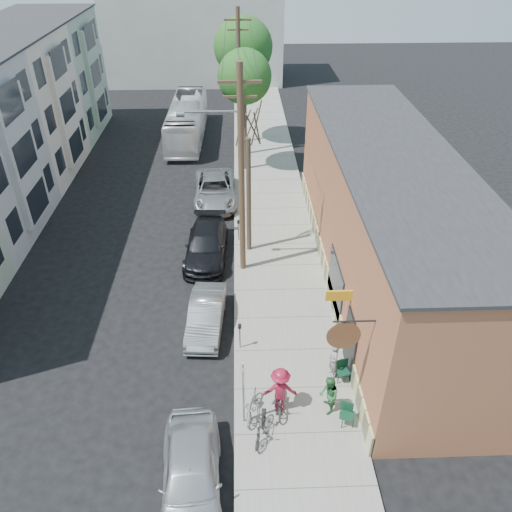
{
  "coord_description": "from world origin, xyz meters",
  "views": [
    {
      "loc": [
        2.37,
        -14.67,
        14.86
      ],
      "look_at": [
        3.07,
        4.88,
        1.5
      ],
      "focal_mm": 35.0,
      "sensor_mm": 36.0,
      "label": 1
    }
  ],
  "objects_px": {
    "car_0": "(191,475)",
    "car_1": "(206,315)",
    "parked_bike_a": "(261,426)",
    "patron_green": "(329,395)",
    "bus": "(187,120)",
    "tree_bare": "(249,197)",
    "patio_chair_b": "(347,415)",
    "parked_bike_b": "(252,404)",
    "patio_chair_a": "(343,371)",
    "sign_post": "(243,388)",
    "parking_meter_near": "(240,332)",
    "parking_meter_far": "(239,227)",
    "utility_pole_near": "(240,172)",
    "tree_leafy_far": "(243,47)",
    "cyclist": "(280,390)",
    "car_2": "(206,245)",
    "tree_leafy_mid": "(244,77)",
    "patron_grey": "(333,361)",
    "car_3": "(215,190)"
  },
  "relations": [
    {
      "from": "parking_meter_far",
      "to": "patio_chair_b",
      "type": "relative_size",
      "value": 1.41
    },
    {
      "from": "sign_post",
      "to": "tree_bare",
      "type": "relative_size",
      "value": 0.45
    },
    {
      "from": "car_2",
      "to": "bus",
      "type": "xyz_separation_m",
      "value": [
        -2.29,
        17.09,
        0.75
      ]
    },
    {
      "from": "parking_meter_near",
      "to": "tree_leafy_far",
      "type": "relative_size",
      "value": 0.14
    },
    {
      "from": "patron_green",
      "to": "parked_bike_b",
      "type": "height_order",
      "value": "patron_green"
    },
    {
      "from": "parking_meter_far",
      "to": "parking_meter_near",
      "type": "bearing_deg",
      "value": -90.0
    },
    {
      "from": "patio_chair_b",
      "to": "parking_meter_far",
      "type": "bearing_deg",
      "value": 130.12
    },
    {
      "from": "patron_green",
      "to": "parked_bike_a",
      "type": "bearing_deg",
      "value": -68.41
    },
    {
      "from": "patio_chair_b",
      "to": "car_0",
      "type": "xyz_separation_m",
      "value": [
        -5.22,
        -2.19,
        0.2
      ]
    },
    {
      "from": "patron_green",
      "to": "parked_bike_b",
      "type": "distance_m",
      "value": 2.72
    },
    {
      "from": "parking_meter_near",
      "to": "utility_pole_near",
      "type": "bearing_deg",
      "value": 88.58
    },
    {
      "from": "patron_grey",
      "to": "car_0",
      "type": "relative_size",
      "value": 0.35
    },
    {
      "from": "car_0",
      "to": "car_1",
      "type": "height_order",
      "value": "car_0"
    },
    {
      "from": "cyclist",
      "to": "car_2",
      "type": "relative_size",
      "value": 0.37
    },
    {
      "from": "tree_bare",
      "to": "car_2",
      "type": "distance_m",
      "value": 3.39
    },
    {
      "from": "tree_leafy_far",
      "to": "car_1",
      "type": "distance_m",
      "value": 22.46
    },
    {
      "from": "patio_chair_a",
      "to": "car_1",
      "type": "bearing_deg",
      "value": 131.14
    },
    {
      "from": "car_1",
      "to": "utility_pole_near",
      "type": "bearing_deg",
      "value": 73.19
    },
    {
      "from": "parked_bike_b",
      "to": "bus",
      "type": "height_order",
      "value": "bus"
    },
    {
      "from": "patio_chair_a",
      "to": "sign_post",
      "type": "bearing_deg",
      "value": -171.82
    },
    {
      "from": "patio_chair_a",
      "to": "patio_chair_b",
      "type": "bearing_deg",
      "value": -112.75
    },
    {
      "from": "sign_post",
      "to": "car_1",
      "type": "xyz_separation_m",
      "value": [
        -1.55,
        5.09,
        -1.17
      ]
    },
    {
      "from": "patio_chair_a",
      "to": "tree_bare",
      "type": "bearing_deg",
      "value": 92.9
    },
    {
      "from": "utility_pole_near",
      "to": "tree_bare",
      "type": "bearing_deg",
      "value": 76.58
    },
    {
      "from": "tree_leafy_mid",
      "to": "parked_bike_b",
      "type": "relative_size",
      "value": 4.75
    },
    {
      "from": "car_1",
      "to": "car_0",
      "type": "bearing_deg",
      "value": -86.77
    },
    {
      "from": "patio_chair_a",
      "to": "patio_chair_b",
      "type": "relative_size",
      "value": 1.0
    },
    {
      "from": "utility_pole_near",
      "to": "car_0",
      "type": "relative_size",
      "value": 2.15
    },
    {
      "from": "patron_green",
      "to": "car_1",
      "type": "height_order",
      "value": "patron_green"
    },
    {
      "from": "parked_bike_a",
      "to": "bus",
      "type": "relative_size",
      "value": 0.16
    },
    {
      "from": "utility_pole_near",
      "to": "cyclist",
      "type": "bearing_deg",
      "value": -81.88
    },
    {
      "from": "patron_green",
      "to": "car_1",
      "type": "xyz_separation_m",
      "value": [
        -4.54,
        4.75,
        -0.28
      ]
    },
    {
      "from": "patio_chair_a",
      "to": "parked_bike_a",
      "type": "relative_size",
      "value": 0.53
    },
    {
      "from": "sign_post",
      "to": "utility_pole_near",
      "type": "height_order",
      "value": "utility_pole_near"
    },
    {
      "from": "cyclist",
      "to": "parked_bike_b",
      "type": "xyz_separation_m",
      "value": [
        -1.0,
        -0.18,
        -0.5
      ]
    },
    {
      "from": "tree_leafy_far",
      "to": "tree_leafy_mid",
      "type": "bearing_deg",
      "value": -90.0
    },
    {
      "from": "car_0",
      "to": "car_1",
      "type": "xyz_separation_m",
      "value": [
        0.1,
        7.51,
        -0.12
      ]
    },
    {
      "from": "cyclist",
      "to": "car_3",
      "type": "distance_m",
      "value": 16.54
    },
    {
      "from": "parked_bike_a",
      "to": "car_0",
      "type": "bearing_deg",
      "value": -125.76
    },
    {
      "from": "parking_meter_far",
      "to": "patron_grey",
      "type": "bearing_deg",
      "value": -70.41
    },
    {
      "from": "patron_green",
      "to": "bus",
      "type": "relative_size",
      "value": 0.15
    },
    {
      "from": "bus",
      "to": "patron_grey",
      "type": "bearing_deg",
      "value": -72.76
    },
    {
      "from": "patio_chair_a",
      "to": "parked_bike_b",
      "type": "relative_size",
      "value": 0.52
    },
    {
      "from": "parking_meter_near",
      "to": "patio_chair_b",
      "type": "relative_size",
      "value": 1.41
    },
    {
      "from": "tree_bare",
      "to": "patio_chair_b",
      "type": "relative_size",
      "value": 7.03
    },
    {
      "from": "parking_meter_far",
      "to": "utility_pole_near",
      "type": "distance_m",
      "value": 5.13
    },
    {
      "from": "car_0",
      "to": "car_1",
      "type": "distance_m",
      "value": 7.51
    },
    {
      "from": "parking_meter_near",
      "to": "tree_bare",
      "type": "relative_size",
      "value": 0.2
    },
    {
      "from": "utility_pole_near",
      "to": "tree_leafy_far",
      "type": "height_order",
      "value": "utility_pole_near"
    },
    {
      "from": "parking_meter_near",
      "to": "car_0",
      "type": "height_order",
      "value": "car_0"
    }
  ]
}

